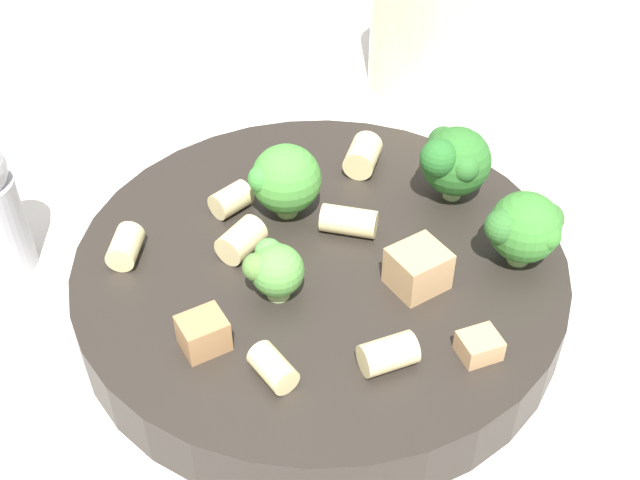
% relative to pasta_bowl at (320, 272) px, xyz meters
% --- Properties ---
extents(ground_plane, '(2.00, 2.00, 0.00)m').
position_rel_pasta_bowl_xyz_m(ground_plane, '(0.00, 0.00, -0.02)').
color(ground_plane, beige).
extents(pasta_bowl, '(0.26, 0.26, 0.03)m').
position_rel_pasta_bowl_xyz_m(pasta_bowl, '(0.00, 0.00, 0.00)').
color(pasta_bowl, '#28231E').
rests_on(pasta_bowl, ground_plane).
extents(broccoli_floret_0, '(0.03, 0.03, 0.03)m').
position_rel_pasta_bowl_xyz_m(broccoli_floret_0, '(0.01, 0.04, 0.03)').
color(broccoli_floret_0, '#9EC175').
rests_on(broccoli_floret_0, pasta_bowl).
extents(broccoli_floret_1, '(0.04, 0.04, 0.04)m').
position_rel_pasta_bowl_xyz_m(broccoli_floret_1, '(-0.09, -0.04, 0.04)').
color(broccoli_floret_1, '#93B766').
rests_on(broccoli_floret_1, pasta_bowl).
extents(broccoli_floret_2, '(0.04, 0.04, 0.04)m').
position_rel_pasta_bowl_xyz_m(broccoli_floret_2, '(0.03, -0.02, 0.04)').
color(broccoli_floret_2, '#93B766').
rests_on(broccoli_floret_2, pasta_bowl).
extents(broccoli_floret_3, '(0.04, 0.04, 0.04)m').
position_rel_pasta_bowl_xyz_m(broccoli_floret_3, '(-0.05, -0.07, 0.04)').
color(broccoli_floret_3, '#9EC175').
rests_on(broccoli_floret_3, pasta_bowl).
extents(rigatoni_0, '(0.02, 0.03, 0.02)m').
position_rel_pasta_bowl_xyz_m(rigatoni_0, '(0.01, -0.08, 0.02)').
color(rigatoni_0, beige).
rests_on(rigatoni_0, pasta_bowl).
extents(rigatoni_1, '(0.03, 0.02, 0.02)m').
position_rel_pasta_bowl_xyz_m(rigatoni_1, '(-0.01, -0.02, 0.02)').
color(rigatoni_1, beige).
rests_on(rigatoni_1, pasta_bowl).
extents(rigatoni_2, '(0.03, 0.02, 0.01)m').
position_rel_pasta_bowl_xyz_m(rigatoni_2, '(-0.02, 0.08, 0.02)').
color(rigatoni_2, beige).
rests_on(rigatoni_2, pasta_bowl).
extents(rigatoni_3, '(0.02, 0.03, 0.02)m').
position_rel_pasta_bowl_xyz_m(rigatoni_3, '(0.04, 0.02, 0.02)').
color(rigatoni_3, beige).
rests_on(rigatoni_3, pasta_bowl).
extents(rigatoni_4, '(0.02, 0.02, 0.01)m').
position_rel_pasta_bowl_xyz_m(rigatoni_4, '(0.06, -0.01, 0.02)').
color(rigatoni_4, beige).
rests_on(rigatoni_4, pasta_bowl).
extents(rigatoni_5, '(0.03, 0.03, 0.02)m').
position_rel_pasta_bowl_xyz_m(rigatoni_5, '(-0.06, 0.05, 0.02)').
color(rigatoni_5, beige).
rests_on(rigatoni_5, pasta_bowl).
extents(rigatoni_6, '(0.02, 0.03, 0.01)m').
position_rel_pasta_bowl_xyz_m(rigatoni_6, '(0.09, 0.04, 0.02)').
color(rigatoni_6, beige).
rests_on(rigatoni_6, pasta_bowl).
extents(chicken_chunk_0, '(0.03, 0.03, 0.02)m').
position_rel_pasta_bowl_xyz_m(chicken_chunk_0, '(-0.05, 0.00, 0.02)').
color(chicken_chunk_0, tan).
rests_on(chicken_chunk_0, pasta_bowl).
extents(chicken_chunk_1, '(0.03, 0.03, 0.02)m').
position_rel_pasta_bowl_xyz_m(chicken_chunk_1, '(0.02, 0.08, 0.02)').
color(chicken_chunk_1, '#A87A4C').
rests_on(chicken_chunk_1, pasta_bowl).
extents(chicken_chunk_2, '(0.02, 0.02, 0.01)m').
position_rel_pasta_bowl_xyz_m(chicken_chunk_2, '(-0.09, 0.03, 0.02)').
color(chicken_chunk_2, tan).
rests_on(chicken_chunk_2, pasta_bowl).
extents(drinking_glass, '(0.07, 0.07, 0.11)m').
position_rel_pasta_bowl_xyz_m(drinking_glass, '(0.03, -0.24, 0.03)').
color(drinking_glass, beige).
rests_on(drinking_glass, ground_plane).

